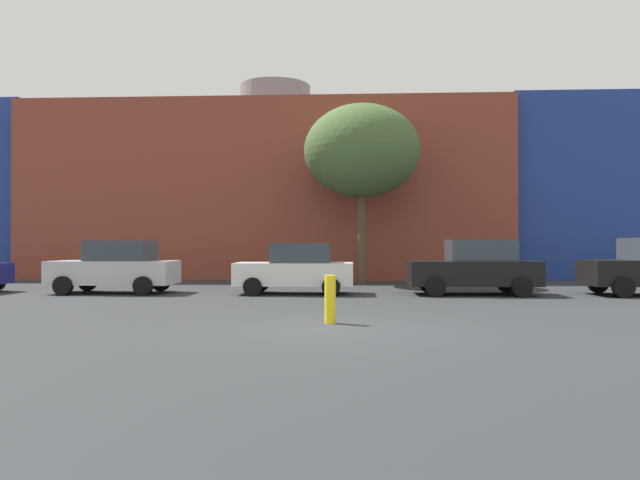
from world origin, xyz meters
The scene contains 7 objects.
ground_plane centered at (0.00, 0.00, 0.00)m, with size 200.00×200.00×0.00m, color #2D3033.
building_backdrop centered at (-3.79, 21.41, 4.42)m, with size 43.42×11.96×10.68m.
parked_car_1 centered at (-7.64, 8.12, 0.90)m, with size 4.20×2.06×1.82m.
parked_car_2 centered at (-1.38, 8.12, 0.86)m, with size 3.99×1.96×1.73m.
parked_car_3 centered at (4.63, 8.12, 0.92)m, with size 4.25×2.08×1.84m.
bare_tree_0 centered at (0.96, 13.11, 5.62)m, with size 4.92×4.92×7.62m.
bollard_yellow_0 centered at (0.02, 0.74, 0.52)m, with size 0.24×0.24×1.03m, color yellow.
Camera 1 is at (0.44, -11.86, 1.70)m, focal length 33.07 mm.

